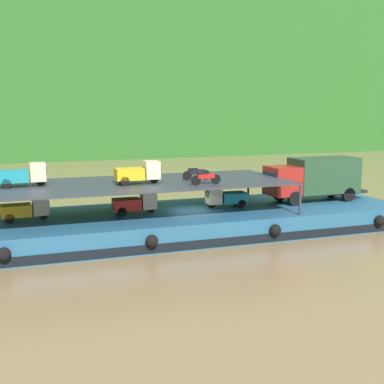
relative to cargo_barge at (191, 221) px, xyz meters
name	(u,v)px	position (x,y,z in m)	size (l,w,h in m)	color
ground_plane	(191,232)	(0.00, 0.03, -0.75)	(400.00, 400.00, 0.00)	olive
hillside_far_bank	(69,37)	(0.00, 65.60, 20.00)	(131.85, 35.15, 36.85)	#286023
cargo_barge	(191,221)	(0.00, 0.00, 0.00)	(28.78, 8.89, 1.50)	#23567A
covered_lorry	(314,178)	(9.41, 0.19, 2.44)	(7.90, 2.45, 3.10)	maroon
cargo_rack	(134,184)	(-3.80, 0.03, 2.69)	(19.58, 7.52, 2.00)	#2D333D
mini_truck_lower_stern	(26,209)	(-10.25, 0.46, 1.44)	(2.79, 1.29, 1.38)	gold
mini_truck_lower_aft	(135,203)	(-3.66, 0.19, 1.44)	(2.76, 1.24, 1.38)	red
mini_truck_lower_mid	(225,197)	(2.54, 0.24, 1.44)	(2.80, 1.30, 1.38)	teal
mini_truck_upper_stern	(23,175)	(-10.29, 0.75, 3.44)	(2.75, 1.21, 1.38)	teal
mini_truck_upper_mid	(138,173)	(-3.61, -0.51, 3.44)	(2.75, 1.21, 1.38)	gold
motorcycle_upper_port	(206,178)	(0.15, -2.23, 3.18)	(1.90, 0.55, 0.87)	black
motorcycle_upper_centre	(196,173)	(0.36, 0.03, 3.18)	(1.90, 0.55, 0.87)	black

